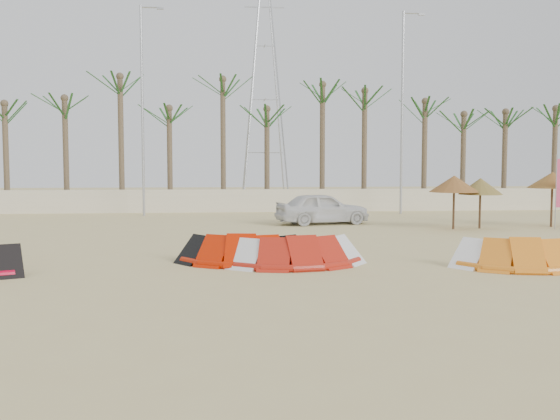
{
  "coord_description": "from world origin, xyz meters",
  "views": [
    {
      "loc": [
        -1.8,
        -13.64,
        2.77
      ],
      "look_at": [
        0.0,
        6.0,
        1.3
      ],
      "focal_mm": 40.0,
      "sensor_mm": 36.0,
      "label": 1
    }
  ],
  "objects": [
    {
      "name": "lamp_c",
      "position": [
        8.04,
        20.0,
        5.77
      ],
      "size": [
        1.25,
        0.14,
        11.0
      ],
      "color": "#A5A8AD",
      "rests_on": "ground"
    },
    {
      "name": "pylon",
      "position": [
        1.0,
        28.0,
        0.0
      ],
      "size": [
        3.0,
        3.0,
        14.0
      ],
      "primitive_type": null,
      "color": "#A5A8AD",
      "rests_on": "ground"
    },
    {
      "name": "parasol_right",
      "position": [
        12.54,
        12.37,
        2.05
      ],
      "size": [
        2.14,
        2.14,
        2.4
      ],
      "color": "#4C331E",
      "rests_on": "ground"
    },
    {
      "name": "palm_line",
      "position": [
        0.67,
        23.5,
        6.44
      ],
      "size": [
        52.0,
        4.0,
        7.7
      ],
      "color": "brown",
      "rests_on": "ground"
    },
    {
      "name": "car",
      "position": [
        2.73,
        14.54,
        0.72
      ],
      "size": [
        4.5,
        2.52,
        1.45
      ],
      "primitive_type": "imported",
      "rotation": [
        0.0,
        0.0,
        1.77
      ],
      "color": "silver",
      "rests_on": "ground"
    },
    {
      "name": "lamp_b",
      "position": [
        -5.96,
        20.0,
        5.77
      ],
      "size": [
        1.25,
        0.14,
        11.0
      ],
      "color": "#A5A8AD",
      "rests_on": "ground"
    },
    {
      "name": "boundary_wall",
      "position": [
        0.0,
        22.0,
        0.65
      ],
      "size": [
        60.0,
        0.3,
        1.3
      ],
      "primitive_type": "cube",
      "color": "beige",
      "rests_on": "ground"
    },
    {
      "name": "kite_red_mid",
      "position": [
        -1.28,
        3.79,
        0.42
      ],
      "size": [
        3.69,
        1.95,
        0.9
      ],
      "color": "#BC1900",
      "rests_on": "ground"
    },
    {
      "name": "kite_orange",
      "position": [
        6.02,
        2.26,
        0.42
      ],
      "size": [
        3.71,
        2.17,
        0.9
      ],
      "color": "orange",
      "rests_on": "ground"
    },
    {
      "name": "parasol_left",
      "position": [
        7.91,
        11.82,
        1.92
      ],
      "size": [
        2.08,
        2.08,
        2.27
      ],
      "color": "#4C331E",
      "rests_on": "ground"
    },
    {
      "name": "flag_pink",
      "position": [
        12.34,
        11.39,
        1.86
      ],
      "size": [
        0.45,
        0.1,
        3.14
      ],
      "color": "#A5A8AD",
      "rests_on": "ground"
    },
    {
      "name": "parasol_mid",
      "position": [
        9.14,
        12.01,
        1.8
      ],
      "size": [
        1.85,
        1.85,
        2.16
      ],
      "color": "#4C331E",
      "rests_on": "ground"
    },
    {
      "name": "ground",
      "position": [
        0.0,
        0.0,
        0.0
      ],
      "size": [
        120.0,
        120.0,
        0.0
      ],
      "primitive_type": "plane",
      "color": "#CAB978",
      "rests_on": "ground"
    },
    {
      "name": "kite_red_right",
      "position": [
        0.21,
        3.26,
        0.42
      ],
      "size": [
        3.85,
        2.09,
        0.9
      ],
      "color": "#A91D0F",
      "rests_on": "ground"
    }
  ]
}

